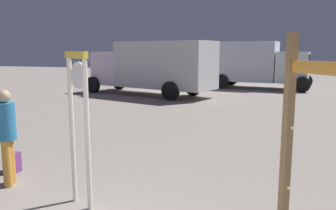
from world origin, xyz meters
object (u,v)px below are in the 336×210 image
Objects in this scene: arrow_sign at (308,111)px; standing_clock at (79,113)px; box_truck_near at (153,66)px; person_near_clock at (7,133)px; box_truck_far at (251,63)px; backpack at (12,162)px.

standing_clock is at bearing 176.34° from arrow_sign.
standing_clock is 13.09m from box_truck_near.
box_truck_far is (2.82, 17.57, 0.64)m from person_near_clock.
arrow_sign is 18.17m from box_truck_far.
backpack is (-2.09, 0.85, -1.23)m from standing_clock.
box_truck_near is at bearing 96.68° from backpack.
standing_clock is 0.31× the size of box_truck_near.
box_truck_near is at bearing 98.42° from person_near_clock.
backpack is at bearing -100.85° from box_truck_far.
standing_clock is 3.12m from arrow_sign.
arrow_sign is 5.50m from backpack.
person_near_clock is 0.22× the size of box_truck_near.
box_truck_near is at bearing -131.48° from box_truck_far.
person_near_clock reaches higher than backpack.
box_truck_near is 1.09× the size of box_truck_far.
person_near_clock is 4.29× the size of backpack.
standing_clock is at bearing -74.64° from box_truck_near.
standing_clock is at bearing -10.23° from person_near_clock.
arrow_sign is at bearing -83.89° from box_truck_far.
box_truck_near reaches higher than person_near_clock.
standing_clock is 17.91m from box_truck_far.
standing_clock is 0.34× the size of box_truck_far.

